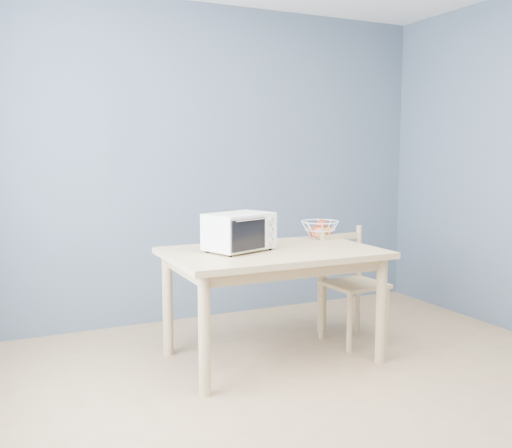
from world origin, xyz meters
name	(u,v)px	position (x,y,z in m)	size (l,w,h in m)	color
room	(371,172)	(0.00, 0.00, 1.30)	(4.01, 4.51, 2.61)	tan
dining_table	(273,265)	(0.02, 1.09, 0.65)	(1.40, 0.90, 0.75)	#D8BB82
toaster_oven	(237,231)	(-0.21, 1.13, 0.88)	(0.50, 0.43, 0.25)	white
fruit_basket	(320,229)	(0.57, 1.39, 0.82)	(0.38, 0.38, 0.15)	white
dining_chair	(351,286)	(0.72, 1.19, 0.41)	(0.42, 0.42, 0.84)	#D8BB82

